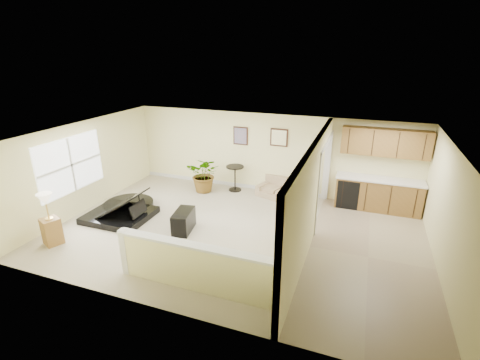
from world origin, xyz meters
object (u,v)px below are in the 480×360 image
(piano, at_px, (120,194))
(palm_plant, at_px, (205,174))
(piano_bench, at_px, (184,221))
(accent_table, at_px, (235,175))
(loveseat, at_px, (280,188))
(lamp_stand, at_px, (50,223))
(small_plant, at_px, (309,199))

(piano, bearing_deg, palm_plant, 58.81)
(piano_bench, relative_size, accent_table, 0.96)
(piano, distance_m, palm_plant, 2.77)
(loveseat, bearing_deg, piano_bench, -103.03)
(lamp_stand, bearing_deg, piano, 72.08)
(piano, relative_size, palm_plant, 1.75)
(loveseat, bearing_deg, accent_table, -162.84)
(palm_plant, bearing_deg, accent_table, 25.16)
(palm_plant, height_order, lamp_stand, lamp_stand)
(small_plant, distance_m, lamp_stand, 6.74)
(accent_table, bearing_deg, lamp_stand, -121.85)
(piano, distance_m, piano_bench, 2.06)
(piano, bearing_deg, small_plant, 25.29)
(loveseat, relative_size, accent_table, 1.85)
(small_plant, relative_size, lamp_stand, 0.45)
(piano, bearing_deg, loveseat, 35.73)
(accent_table, height_order, small_plant, accent_table)
(small_plant, xyz_separation_m, lamp_stand, (-5.32, -4.12, 0.30))
(piano_bench, xyz_separation_m, lamp_stand, (-2.60, -1.62, 0.28))
(palm_plant, height_order, small_plant, palm_plant)
(piano_bench, height_order, lamp_stand, lamp_stand)
(piano, distance_m, loveseat, 4.70)
(piano_bench, xyz_separation_m, loveseat, (1.74, 2.96, 0.02))
(piano_bench, xyz_separation_m, palm_plant, (-0.62, 2.56, 0.31))
(piano, height_order, accent_table, piano)
(piano, xyz_separation_m, lamp_stand, (-0.58, -1.78, -0.11))
(piano_bench, height_order, small_plant, small_plant)
(loveseat, relative_size, lamp_stand, 1.20)
(loveseat, xyz_separation_m, accent_table, (-1.49, 0.01, 0.24))
(accent_table, relative_size, small_plant, 1.44)
(piano, distance_m, lamp_stand, 1.88)
(palm_plant, bearing_deg, piano_bench, -76.35)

